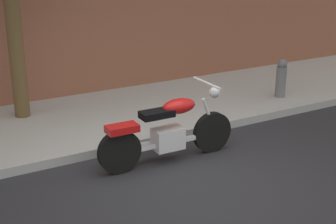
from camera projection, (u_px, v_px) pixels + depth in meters
name	position (u px, v px, depth m)	size (l,w,h in m)	color
ground_plane	(185.00, 182.00, 6.65)	(60.00, 60.00, 0.00)	#28282D
sidewalk	(106.00, 118.00, 8.85)	(24.19, 2.79, 0.14)	#B0B0B0
motorcycle	(168.00, 132.00, 7.13)	(2.16, 0.70, 1.13)	black
fire_hydrant	(281.00, 81.00, 9.72)	(0.20, 0.20, 0.91)	slate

